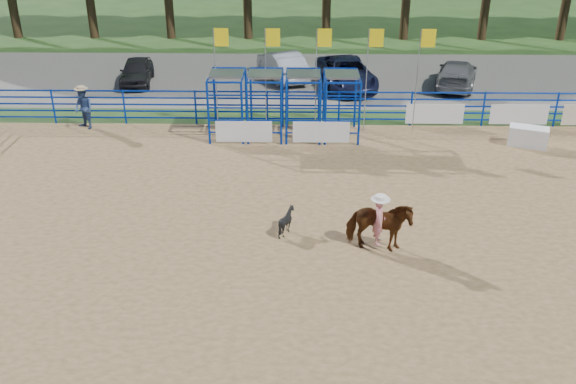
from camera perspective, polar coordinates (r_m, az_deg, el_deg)
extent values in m
plane|color=#305220|center=(18.28, 6.11, -5.10)|extent=(120.00, 120.00, 0.00)
cube|color=#9F7E4F|center=(18.27, 6.11, -5.07)|extent=(30.00, 20.00, 0.02)
cube|color=slate|center=(33.93, 3.88, 10.07)|extent=(40.00, 10.00, 0.01)
cube|color=white|center=(26.57, 20.56, 4.64)|extent=(1.59, 1.12, 0.77)
imported|color=#5B2F12|center=(17.91, 8.07, -3.00)|extent=(1.94, 1.13, 1.55)
imported|color=#B81A32|center=(17.51, 8.24, -0.59)|extent=(0.41, 0.55, 1.38)
cylinder|color=white|center=(17.20, 8.39, 1.54)|extent=(0.54, 0.54, 0.12)
imported|color=black|center=(18.75, -0.13, -2.60)|extent=(0.90, 0.86, 0.79)
imported|color=navy|center=(27.85, -17.71, 7.10)|extent=(1.07, 1.03, 1.73)
cylinder|color=tan|center=(27.59, -17.95, 8.79)|extent=(0.56, 0.56, 0.11)
imported|color=black|center=(33.65, -13.31, 10.40)|extent=(1.86, 3.80, 1.25)
imported|color=#9B9EA4|center=(33.56, -0.50, 11.23)|extent=(2.94, 4.62, 1.44)
imported|color=black|center=(32.30, 5.21, 10.48)|extent=(3.12, 5.37, 1.40)
imported|color=#5E5E61|center=(33.30, 14.76, 10.12)|extent=(3.02, 4.79, 1.29)
cube|color=white|center=(25.05, -3.94, 5.38)|extent=(2.20, 0.04, 0.85)
cube|color=white|center=(24.97, 2.96, 5.34)|extent=(2.20, 0.04, 0.85)
cube|color=white|center=(27.60, 12.92, 6.78)|extent=(2.40, 0.04, 0.85)
cube|color=white|center=(28.52, 19.86, 6.50)|extent=(2.40, 0.04, 0.85)
cylinder|color=#3F2B19|center=(44.20, -17.21, 16.02)|extent=(0.56, 0.56, 4.80)
cylinder|color=#3F2B19|center=(42.95, -10.59, 16.44)|extent=(0.56, 0.56, 4.80)
cylinder|color=#3F2B19|center=(42.27, -3.64, 16.66)|extent=(0.56, 0.56, 4.80)
cylinder|color=#3F2B19|center=(42.16, 3.45, 16.64)|extent=(0.56, 0.56, 4.80)
cylinder|color=#3F2B19|center=(42.65, 10.46, 16.38)|extent=(0.56, 0.56, 4.80)
cylinder|color=#3F2B19|center=(43.71, 17.20, 15.92)|extent=(0.56, 0.56, 4.80)
cylinder|color=#3F2B19|center=(45.30, 23.51, 15.29)|extent=(0.56, 0.56, 4.80)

